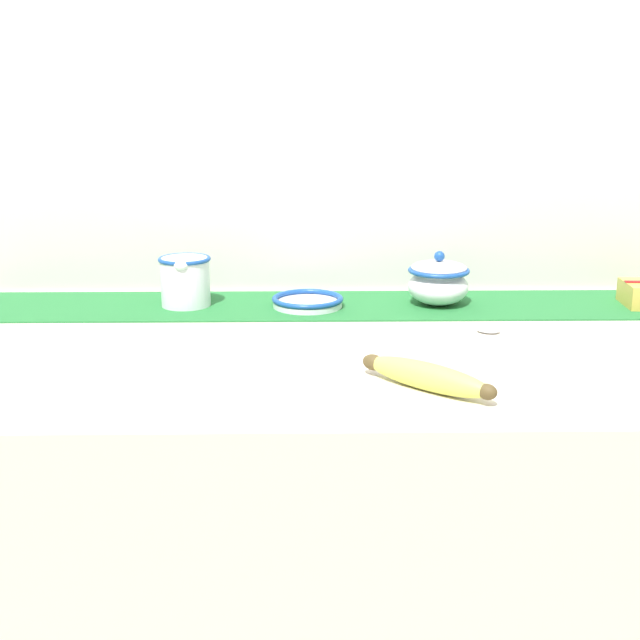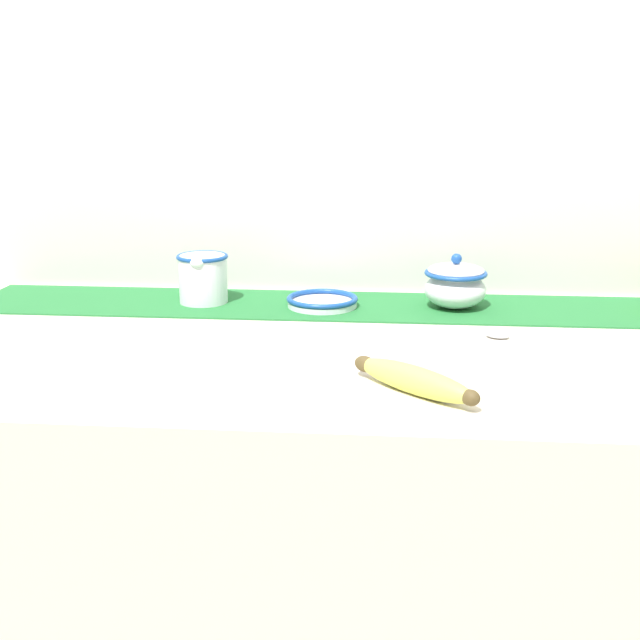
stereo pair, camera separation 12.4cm
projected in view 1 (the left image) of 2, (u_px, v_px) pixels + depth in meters
The scene contains 8 objects.
countertop at pixel (325, 581), 1.41m from camera, with size 1.53×0.72×0.88m, color beige.
back_wall at pixel (322, 131), 1.58m from camera, with size 2.33×0.04×2.40m, color silver.
table_runner at pixel (323, 305), 1.53m from camera, with size 1.40×0.23×0.00m, color #236B33.
cream_pitcher at pixel (185, 279), 1.51m from camera, with size 0.10×0.11×0.10m.
sugar_bowl at pixel (438, 281), 1.52m from camera, with size 0.12×0.12×0.10m.
small_dish at pixel (308, 301), 1.51m from camera, with size 0.13×0.13×0.02m.
banana at pixel (426, 376), 1.08m from camera, with size 0.18×0.16×0.04m.
spoon at pixel (481, 330), 1.36m from camera, with size 0.18×0.07×0.01m.
Camera 1 is at (-0.03, -1.24, 1.26)m, focal length 45.00 mm.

